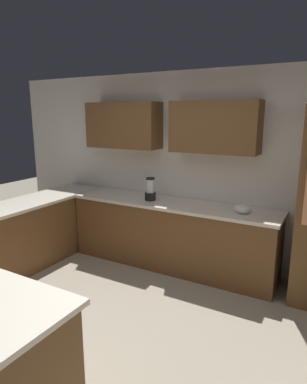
{
  "coord_description": "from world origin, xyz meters",
  "views": [
    {
      "loc": [
        -1.79,
        2.13,
        2.03
      ],
      "look_at": [
        0.13,
        -1.29,
        1.12
      ],
      "focal_mm": 31.23,
      "sensor_mm": 36.0,
      "label": 1
    }
  ],
  "objects": [
    {
      "name": "lower_cabinets_side",
      "position": [
        1.82,
        -0.55,
        0.43
      ],
      "size": [
        0.6,
        2.9,
        0.86
      ],
      "primitive_type": "cube",
      "color": "brown",
      "rests_on": "ground"
    },
    {
      "name": "mixing_bowl",
      "position": [
        -0.85,
        -1.68,
        0.95
      ],
      "size": [
        0.2,
        0.2,
        0.11
      ],
      "primitive_type": "ellipsoid",
      "color": "white",
      "rests_on": "countertop_back"
    },
    {
      "name": "blender",
      "position": [
        0.4,
        -1.68,
        1.03
      ],
      "size": [
        0.15,
        0.15,
        0.31
      ],
      "color": "black",
      "rests_on": "countertop_back"
    },
    {
      "name": "ground_plane",
      "position": [
        0.0,
        0.0,
        0.0
      ],
      "size": [
        14.0,
        14.0,
        0.0
      ],
      "primitive_type": "plane",
      "color": "#9E937F"
    },
    {
      "name": "lower_cabinets_back",
      "position": [
        0.1,
        -1.72,
        0.43
      ],
      "size": [
        2.8,
        0.6,
        0.86
      ],
      "primitive_type": "cube",
      "color": "brown",
      "rests_on": "ground"
    },
    {
      "name": "countertop_side",
      "position": [
        1.82,
        -0.55,
        0.88
      ],
      "size": [
        0.64,
        2.94,
        0.04
      ],
      "primitive_type": "cube",
      "color": "silver",
      "rests_on": "lower_cabinets_side"
    },
    {
      "name": "countertop_back",
      "position": [
        0.1,
        -1.72,
        0.88
      ],
      "size": [
        2.84,
        0.64,
        0.04
      ],
      "primitive_type": "cube",
      "color": "silver",
      "rests_on": "lower_cabinets_back"
    },
    {
      "name": "wall_back",
      "position": [
        0.06,
        -2.05,
        1.44
      ],
      "size": [
        6.0,
        0.44,
        2.6
      ],
      "color": "white",
      "rests_on": "ground"
    }
  ]
}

